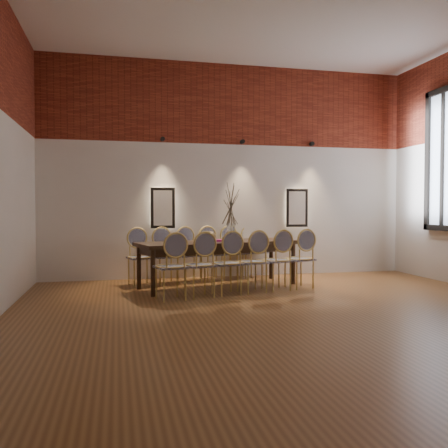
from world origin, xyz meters
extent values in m
cube|color=brown|center=(0.00, 0.00, -0.01)|extent=(7.00, 7.00, 0.02)
cube|color=silver|center=(0.00, 3.55, 2.00)|extent=(7.00, 0.10, 4.00)
cube|color=maroon|center=(0.00, 3.48, 3.25)|extent=(7.00, 0.02, 1.50)
cube|color=#FFEAC6|center=(-1.30, 3.45, 1.30)|extent=(0.36, 0.06, 0.66)
cube|color=#FFEAC6|center=(1.30, 3.45, 1.30)|extent=(0.36, 0.06, 0.66)
cylinder|color=black|center=(-1.30, 3.42, 2.55)|extent=(0.08, 0.10, 0.08)
cylinder|color=black|center=(0.20, 3.42, 2.55)|extent=(0.08, 0.10, 0.08)
cylinder|color=black|center=(1.60, 3.42, 2.55)|extent=(0.08, 0.10, 0.08)
cube|color=silver|center=(3.46, 2.00, 2.15)|extent=(0.02, 0.78, 2.38)
cube|color=black|center=(3.44, 2.00, 2.15)|extent=(0.08, 0.90, 2.50)
cube|color=black|center=(3.44, 2.00, 2.15)|extent=(0.06, 0.06, 2.40)
cube|color=#342013|center=(-0.48, 2.39, 0.38)|extent=(2.80, 1.49, 0.75)
cylinder|color=silver|center=(-0.26, 2.44, 0.90)|extent=(0.14, 0.14, 0.30)
ellipsoid|color=brown|center=(-0.67, 2.29, 0.84)|extent=(0.24, 0.24, 0.18)
cube|color=#941B5A|center=(-0.45, 2.38, 0.77)|extent=(0.30, 0.24, 0.03)
camera|label=1|loc=(-2.12, -5.24, 1.31)|focal=38.00mm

